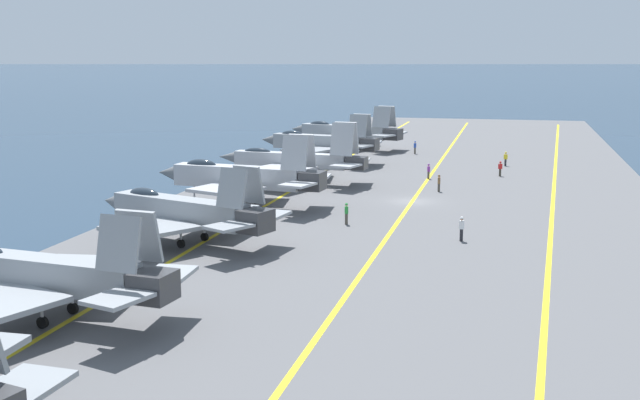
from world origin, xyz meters
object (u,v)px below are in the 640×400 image
Objects in this scene: parked_jet_fourth at (241,177)px; parked_jet_fifth at (295,160)px; parked_jet_sixth at (320,142)px; crew_red_vest at (500,168)px; parked_jet_seventh at (346,132)px; crew_yellow_vest at (506,158)px; crew_green_vest at (346,213)px; crew_white_vest at (462,228)px; crew_purple_vest at (429,171)px; crew_blue_vest at (415,147)px; parked_jet_second at (42,274)px; crew_brown_vest at (439,182)px; parked_jet_third at (183,211)px.

parked_jet_fifth is (13.74, -1.16, -0.26)m from parked_jet_fourth.
parked_jet_fourth is 28.89m from parked_jet_sixth.
parked_jet_fifth reaches higher than crew_red_vest.
crew_yellow_vest is at bearing -119.65° from parked_jet_seventh.
crew_green_vest is (-37.32, 11.87, 0.01)m from crew_yellow_vest.
parked_jet_seventh is at bearing 20.14° from crew_white_vest.
crew_red_vest is at bearing -3.73° from crew_white_vest.
crew_purple_vest is 25.31m from crew_green_vest.
crew_red_vest is at bearing -146.86° from crew_blue_vest.
crew_red_vest is (-8.49, 0.47, -0.03)m from crew_yellow_vest.
crew_red_vest is (28.83, -11.39, -0.04)m from crew_green_vest.
crew_brown_vest is at bearing -20.36° from parked_jet_second.
parked_jet_sixth reaches higher than crew_green_vest.
crew_yellow_vest is 0.99× the size of crew_green_vest.
crew_brown_vest is at bearing 9.66° from crew_white_vest.
parked_jet_fifth reaches higher than crew_purple_vest.
parked_jet_second is at bearing 160.74° from crew_yellow_vest.
parked_jet_fifth is (45.00, -0.96, 0.04)m from parked_jet_second.
crew_green_vest is (-33.93, -10.32, -1.71)m from parked_jet_sixth.
crew_brown_vest is (26.03, -15.80, -1.38)m from parked_jet_third.
crew_yellow_vest is (18.54, -21.24, -1.50)m from parked_jet_fifth.
crew_green_vest is (-25.01, 3.89, 0.05)m from crew_purple_vest.
parked_jet_second is 0.95× the size of parked_jet_fifth.
parked_jet_second is at bearing 172.07° from crew_blue_vest.
parked_jet_second is 60.15m from parked_jet_sixth.
parked_jet_second is 9.13× the size of crew_yellow_vest.
parked_jet_second reaches higher than crew_brown_vest.
crew_yellow_vest is at bearing -81.31° from parked_jet_sixth.
crew_blue_vest is 1.01× the size of crew_green_vest.
crew_white_vest reaches higher than crew_yellow_vest.
crew_brown_vest is (-32.90, -16.15, -1.50)m from parked_jet_seventh.
parked_jet_fifth is 29.31m from crew_blue_vest.
crew_brown_vest is 1.02× the size of crew_red_vest.
crew_white_vest is (-41.00, 2.59, 0.06)m from crew_yellow_vest.
parked_jet_second is 73.52m from crew_blue_vest.
parked_jet_third is at bearing -179.65° from parked_jet_seventh.
crew_brown_vest is at bearing -96.30° from parked_jet_fifth.
parked_jet_fourth is 8.81× the size of crew_white_vest.
parked_jet_sixth is at bearing 98.69° from crew_yellow_vest.
crew_yellow_vest is 0.95× the size of crew_white_vest.
crew_white_vest is (5.24, -19.34, -1.31)m from parked_jet_third.
crew_purple_vest is at bearing 116.93° from crew_red_vest.
parked_jet_sixth is 23.32m from crew_brown_vest.
parked_jet_third is at bearing 105.18° from crew_white_vest.
crew_green_vest reaches higher than crew_yellow_vest.
crew_red_vest is at bearing -25.76° from crew_brown_vest.
parked_jet_sixth is 8.94× the size of crew_yellow_vest.
parked_jet_second is 1.01× the size of parked_jet_third.
crew_green_vest is at bearing -168.23° from parked_jet_seventh.
parked_jet_sixth is at bearing 16.91° from crew_green_vest.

